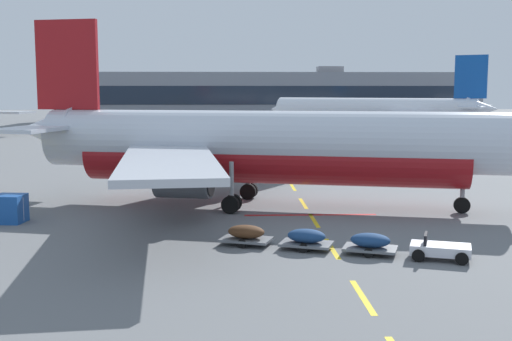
% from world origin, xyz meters
% --- Properties ---
extents(apron_paint_markings, '(8.00, 95.49, 0.01)m').
position_xyz_m(apron_paint_markings, '(18.00, 37.02, 0.00)').
color(apron_paint_markings, yellow).
rests_on(apron_paint_markings, ground).
extents(airliner_foreground, '(34.51, 33.68, 12.20)m').
position_xyz_m(airliner_foreground, '(15.21, 25.12, 3.95)').
color(airliner_foreground, silver).
rests_on(airliner_foreground, ground).
extents(airliner_far_right, '(33.86, 31.97, 12.52)m').
position_xyz_m(airliner_far_right, '(35.43, 81.76, 4.05)').
color(airliner_far_right, silver).
rests_on(airliner_far_right, ground).
extents(baggage_train, '(11.42, 5.28, 1.14)m').
position_xyz_m(baggage_train, '(18.20, 13.08, 0.53)').
color(baggage_train, silver).
rests_on(baggage_train, ground).
extents(uld_cargo_container, '(1.77, 1.73, 1.60)m').
position_xyz_m(uld_cargo_container, '(0.60, 20.44, 0.80)').
color(uld_cargo_container, '#194C9E').
rests_on(uld_cargo_container, ground).
extents(terminal_satellite, '(97.52, 20.43, 13.28)m').
position_xyz_m(terminal_satellite, '(22.61, 140.44, 5.85)').
color(terminal_satellite, gray).
rests_on(terminal_satellite, ground).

